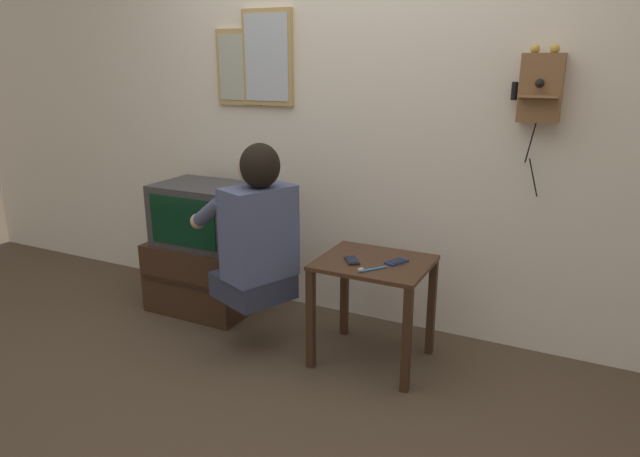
{
  "coord_description": "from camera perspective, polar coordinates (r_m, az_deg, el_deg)",
  "views": [
    {
      "loc": [
        1.31,
        -2.15,
        1.59
      ],
      "look_at": [
        0.02,
        0.44,
        0.73
      ],
      "focal_mm": 32.0,
      "sensor_mm": 36.0,
      "label": 1
    }
  ],
  "objects": [
    {
      "name": "tv_stand",
      "position": [
        3.84,
        -11.33,
        -4.53
      ],
      "size": [
        0.66,
        0.51,
        0.45
      ],
      "color": "#382316",
      "rests_on": "ground_plane"
    },
    {
      "name": "television",
      "position": [
        3.69,
        -11.52,
        1.43
      ],
      "size": [
        0.59,
        0.43,
        0.39
      ],
      "color": "#38383A",
      "rests_on": "tv_stand"
    },
    {
      "name": "cell_phone_spare",
      "position": [
        2.98,
        7.67,
        -3.3
      ],
      "size": [
        0.11,
        0.14,
        0.01
      ],
      "rotation": [
        0.0,
        0.0,
        -0.43
      ],
      "color": "navy",
      "rests_on": "side_table"
    },
    {
      "name": "framed_picture",
      "position": [
        3.78,
        -8.17,
        15.65
      ],
      "size": [
        0.32,
        0.03,
        0.47
      ],
      "color": "tan"
    },
    {
      "name": "person",
      "position": [
        3.06,
        -6.41,
        -0.05
      ],
      "size": [
        0.61,
        0.55,
        0.87
      ],
      "rotation": [
        0.0,
        0.0,
        1.18
      ],
      "color": "#2D3347",
      "rests_on": "ground_plane"
    },
    {
      "name": "wall_phone_antique",
      "position": [
        3.09,
        21.2,
        13.01
      ],
      "size": [
        0.24,
        0.19,
        0.75
      ],
      "color": "brown"
    },
    {
      "name": "side_table",
      "position": [
        3.03,
        5.37,
        -5.31
      ],
      "size": [
        0.57,
        0.48,
        0.58
      ],
      "color": "#422819",
      "rests_on": "ground_plane"
    },
    {
      "name": "ground_plane",
      "position": [
        2.97,
        -4.23,
        -15.73
      ],
      "size": [
        14.0,
        14.0,
        0.0
      ],
      "primitive_type": "plane",
      "color": "#4C3D2D"
    },
    {
      "name": "wall_back",
      "position": [
        3.43,
        4.1,
        11.34
      ],
      "size": [
        6.8,
        0.05,
        2.55
      ],
      "color": "silver",
      "rests_on": "ground_plane"
    },
    {
      "name": "toothbrush",
      "position": [
        2.85,
        5.05,
        -4.08
      ],
      "size": [
        0.11,
        0.14,
        0.02
      ],
      "rotation": [
        0.0,
        0.0,
        2.51
      ],
      "color": "#338CD8",
      "rests_on": "side_table"
    },
    {
      "name": "cell_phone_held",
      "position": [
        2.97,
        3.2,
        -3.19
      ],
      "size": [
        0.12,
        0.14,
        0.01
      ],
      "rotation": [
        0.0,
        0.0,
        0.64
      ],
      "color": "black",
      "rests_on": "side_table"
    },
    {
      "name": "wall_mirror",
      "position": [
        3.66,
        -5.28,
        16.64
      ],
      "size": [
        0.35,
        0.04,
        0.57
      ],
      "color": "tan"
    }
  ]
}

